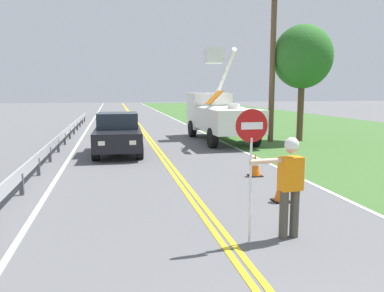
{
  "coord_description": "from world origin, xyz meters",
  "views": [
    {
      "loc": [
        -1.88,
        -1.56,
        2.65
      ],
      "look_at": [
        0.1,
        8.1,
        1.2
      ],
      "focal_mm": 35.99,
      "sensor_mm": 36.0,
      "label": 1
    }
  ],
  "objects_px": {
    "flagger_worker": "(290,181)",
    "utility_pole_near": "(273,61)",
    "traffic_cone_mid": "(255,165)",
    "traffic_cone_lead": "(282,188)",
    "roadside_tree_verge": "(303,57)",
    "stop_sign_paddle": "(251,146)",
    "utility_bucket_truck": "(219,114)",
    "oncoming_sedan_nearest": "(118,134)"
  },
  "relations": [
    {
      "from": "flagger_worker",
      "to": "traffic_cone_mid",
      "type": "relative_size",
      "value": 2.61
    },
    {
      "from": "traffic_cone_mid",
      "to": "utility_bucket_truck",
      "type": "bearing_deg",
      "value": 82.09
    },
    {
      "from": "stop_sign_paddle",
      "to": "utility_bucket_truck",
      "type": "relative_size",
      "value": 0.34
    },
    {
      "from": "roadside_tree_verge",
      "to": "flagger_worker",
      "type": "bearing_deg",
      "value": -117.92
    },
    {
      "from": "utility_pole_near",
      "to": "roadside_tree_verge",
      "type": "xyz_separation_m",
      "value": [
        1.63,
        0.04,
        0.23
      ]
    },
    {
      "from": "stop_sign_paddle",
      "to": "roadside_tree_verge",
      "type": "height_order",
      "value": "roadside_tree_verge"
    },
    {
      "from": "stop_sign_paddle",
      "to": "utility_bucket_truck",
      "type": "distance_m",
      "value": 13.8
    },
    {
      "from": "flagger_worker",
      "to": "roadside_tree_verge",
      "type": "distance_m",
      "value": 14.21
    },
    {
      "from": "roadside_tree_verge",
      "to": "oncoming_sedan_nearest",
      "type": "bearing_deg",
      "value": -165.8
    },
    {
      "from": "roadside_tree_verge",
      "to": "traffic_cone_lead",
      "type": "bearing_deg",
      "value": -119.15
    },
    {
      "from": "flagger_worker",
      "to": "traffic_cone_lead",
      "type": "relative_size",
      "value": 2.61
    },
    {
      "from": "utility_bucket_truck",
      "to": "traffic_cone_lead",
      "type": "relative_size",
      "value": 9.77
    },
    {
      "from": "utility_pole_near",
      "to": "traffic_cone_lead",
      "type": "bearing_deg",
      "value": -111.68
    },
    {
      "from": "stop_sign_paddle",
      "to": "traffic_cone_mid",
      "type": "relative_size",
      "value": 3.33
    },
    {
      "from": "flagger_worker",
      "to": "oncoming_sedan_nearest",
      "type": "height_order",
      "value": "flagger_worker"
    },
    {
      "from": "traffic_cone_mid",
      "to": "oncoming_sedan_nearest",
      "type": "bearing_deg",
      "value": 129.11
    },
    {
      "from": "oncoming_sedan_nearest",
      "to": "traffic_cone_mid",
      "type": "bearing_deg",
      "value": -50.89
    },
    {
      "from": "roadside_tree_verge",
      "to": "traffic_cone_mid",
      "type": "bearing_deg",
      "value": -125.46
    },
    {
      "from": "oncoming_sedan_nearest",
      "to": "utility_pole_near",
      "type": "relative_size",
      "value": 0.54
    },
    {
      "from": "flagger_worker",
      "to": "utility_bucket_truck",
      "type": "height_order",
      "value": "utility_bucket_truck"
    },
    {
      "from": "traffic_cone_lead",
      "to": "flagger_worker",
      "type": "bearing_deg",
      "value": -111.72
    },
    {
      "from": "oncoming_sedan_nearest",
      "to": "utility_bucket_truck",
      "type": "bearing_deg",
      "value": 33.49
    },
    {
      "from": "flagger_worker",
      "to": "oncoming_sedan_nearest",
      "type": "xyz_separation_m",
      "value": [
        -2.86,
        9.87,
        -0.21
      ]
    },
    {
      "from": "stop_sign_paddle",
      "to": "traffic_cone_mid",
      "type": "distance_m",
      "value": 5.49
    },
    {
      "from": "stop_sign_paddle",
      "to": "traffic_cone_mid",
      "type": "xyz_separation_m",
      "value": [
        1.99,
        4.93,
        -1.37
      ]
    },
    {
      "from": "utility_pole_near",
      "to": "roadside_tree_verge",
      "type": "height_order",
      "value": "utility_pole_near"
    },
    {
      "from": "traffic_cone_mid",
      "to": "roadside_tree_verge",
      "type": "xyz_separation_m",
      "value": [
        5.26,
        7.38,
        3.93
      ]
    },
    {
      "from": "flagger_worker",
      "to": "stop_sign_paddle",
      "type": "relative_size",
      "value": 0.78
    },
    {
      "from": "flagger_worker",
      "to": "stop_sign_paddle",
      "type": "bearing_deg",
      "value": -174.12
    },
    {
      "from": "flagger_worker",
      "to": "traffic_cone_mid",
      "type": "bearing_deg",
      "value": 75.84
    },
    {
      "from": "utility_pole_near",
      "to": "traffic_cone_mid",
      "type": "distance_m",
      "value": 8.99
    },
    {
      "from": "traffic_cone_lead",
      "to": "roadside_tree_verge",
      "type": "relative_size",
      "value": 0.12
    },
    {
      "from": "stop_sign_paddle",
      "to": "utility_pole_near",
      "type": "xyz_separation_m",
      "value": [
        5.61,
        12.27,
        2.34
      ]
    },
    {
      "from": "traffic_cone_lead",
      "to": "traffic_cone_mid",
      "type": "height_order",
      "value": "same"
    },
    {
      "from": "stop_sign_paddle",
      "to": "traffic_cone_lead",
      "type": "distance_m",
      "value": 3.07
    },
    {
      "from": "flagger_worker",
      "to": "utility_pole_near",
      "type": "bearing_deg",
      "value": 68.32
    },
    {
      "from": "stop_sign_paddle",
      "to": "traffic_cone_mid",
      "type": "height_order",
      "value": "stop_sign_paddle"
    },
    {
      "from": "flagger_worker",
      "to": "traffic_cone_lead",
      "type": "xyz_separation_m",
      "value": [
        0.85,
        2.14,
        -0.71
      ]
    },
    {
      "from": "oncoming_sedan_nearest",
      "to": "traffic_cone_lead",
      "type": "height_order",
      "value": "oncoming_sedan_nearest"
    },
    {
      "from": "oncoming_sedan_nearest",
      "to": "traffic_cone_mid",
      "type": "relative_size",
      "value": 5.93
    },
    {
      "from": "traffic_cone_lead",
      "to": "oncoming_sedan_nearest",
      "type": "bearing_deg",
      "value": 115.63
    },
    {
      "from": "flagger_worker",
      "to": "traffic_cone_lead",
      "type": "height_order",
      "value": "flagger_worker"
    }
  ]
}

